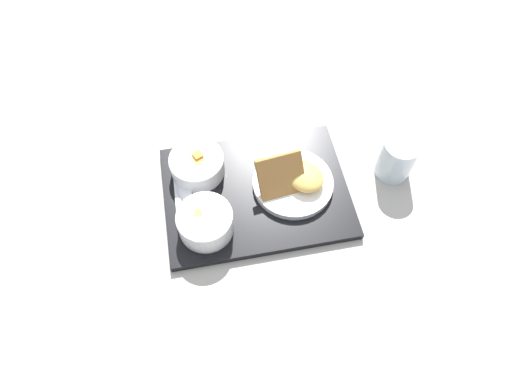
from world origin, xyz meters
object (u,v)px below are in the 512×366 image
object	(u,v)px
spoon	(187,201)
glass_water	(396,160)
bowl_soup	(205,221)
bowl_salad	(197,164)
knife	(179,206)
plate_main	(294,180)

from	to	relation	value
spoon	glass_water	bearing A→B (deg)	-94.05
bowl_soup	glass_water	bearing A→B (deg)	3.51
bowl_salad	bowl_soup	size ratio (longest dim) A/B	1.04
bowl_salad	knife	world-z (taller)	bowl_salad
knife	glass_water	bearing A→B (deg)	-87.54
bowl_salad	spoon	xyz separation A→B (m)	(-0.04, -0.07, -0.02)
plate_main	glass_water	distance (m)	0.23
plate_main	knife	world-z (taller)	plate_main
knife	spoon	world-z (taller)	knife
bowl_soup	glass_water	distance (m)	0.44
plate_main	glass_water	world-z (taller)	plate_main
knife	glass_water	world-z (taller)	glass_water
bowl_salad	glass_water	distance (m)	0.44
knife	glass_water	xyz separation A→B (m)	(0.48, -0.04, 0.02)
knife	spoon	size ratio (longest dim) A/B	1.08
bowl_soup	knife	distance (m)	0.08
plate_main	spoon	size ratio (longest dim) A/B	1.08
plate_main	glass_water	bearing A→B (deg)	-4.98
bowl_salad	knife	bearing A→B (deg)	-127.11
bowl_salad	bowl_soup	xyz separation A→B (m)	(-0.02, -0.14, 0.00)
knife	bowl_salad	bearing A→B (deg)	-30.07
bowl_soup	glass_water	size ratio (longest dim) A/B	1.13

